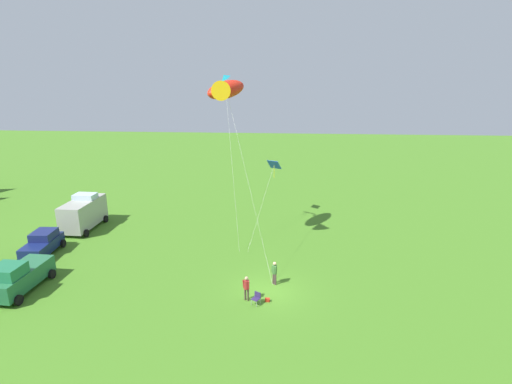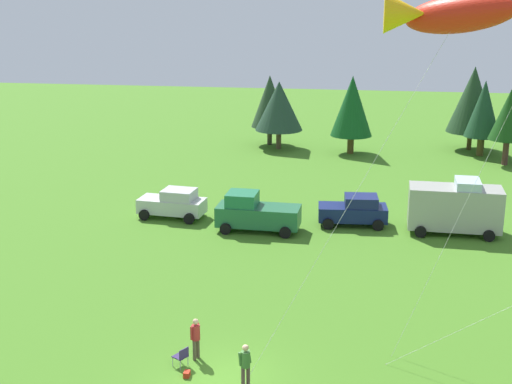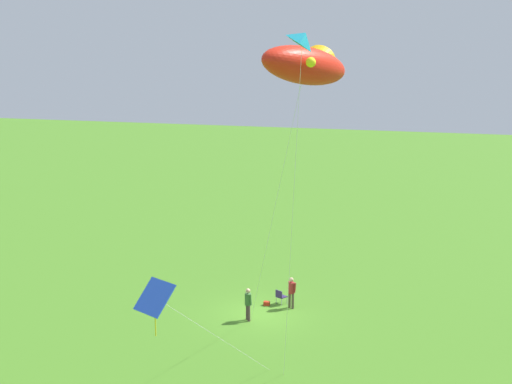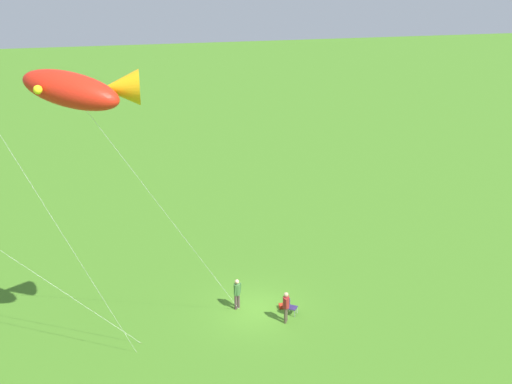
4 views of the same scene
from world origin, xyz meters
The scene contains 8 objects.
ground_plane centered at (0.00, 0.00, 0.00)m, with size 160.00×160.00×0.00m, color #427820.
person_kite_flyer centered at (0.95, -0.28, 1.02)m, with size 0.51×0.50×1.74m.
folding_chair centered at (-1.74, 0.79, 0.49)m, with size 0.66×0.66×0.82m.
person_spectator centered at (-1.34, 1.49, 1.02)m, with size 0.45×0.51×1.74m.
backpack_on_grass centered at (-1.38, 0.10, 0.11)m, with size 0.32×0.22×0.22m, color #B72916.
kite_large_fish centered at (7.66, 4.00, 13.31)m, with size 9.66×5.99×14.31m.
kite_diamond_blue centered at (13.70, 0.25, 5.85)m, with size 8.38×2.71×6.44m.
kite_delta_teal centered at (11.87, 4.76, 14.22)m, with size 6.22×2.45×14.63m.
Camera 3 is at (34.27, 9.32, 14.27)m, focal length 50.00 mm.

